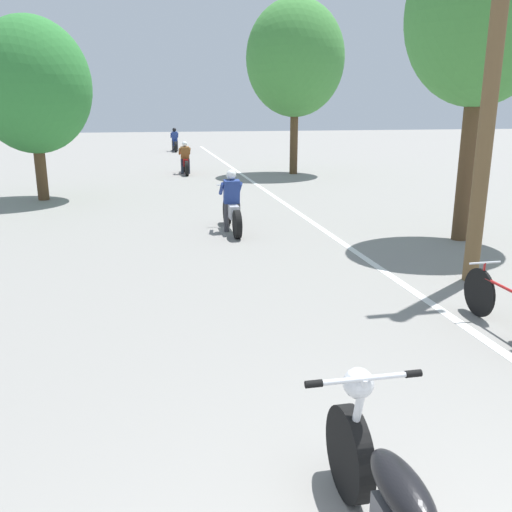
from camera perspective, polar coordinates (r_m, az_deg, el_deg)
The scene contains 9 objects.
lane_stripe_edge at distance 15.08m, azimuth 3.55°, elevation 5.19°, with size 0.14×48.00×0.01m, color white.
utility_pole at distance 8.97m, azimuth 23.71°, elevation 17.91°, with size 1.10×0.24×6.35m.
roadside_tree_right_near at distance 11.92m, azimuth 22.66°, elevation 22.16°, with size 2.91×2.62×6.01m.
roadside_tree_right_far at distance 22.62m, azimuth 4.16°, elevation 20.01°, with size 3.89×3.50×6.74m.
roadside_tree_left at distance 17.23m, azimuth -22.50°, elevation 16.20°, with size 3.29×2.96×5.15m.
motorcycle_rider_lead at distance 12.04m, azimuth -2.57°, elevation 5.04°, with size 0.50×2.04×1.36m.
motorcycle_rider_mid at distance 22.76m, azimuth -7.47°, elevation 9.83°, with size 0.50×2.04×1.32m.
motorcycle_rider_far at distance 34.54m, azimuth -8.54°, elevation 11.74°, with size 0.50×2.13×1.42m.
bicycle_parked at distance 7.30m, azimuth 24.81°, elevation -4.68°, with size 0.44×1.73×0.76m.
Camera 1 is at (-1.28, -1.26, 2.69)m, focal length 38.00 mm.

